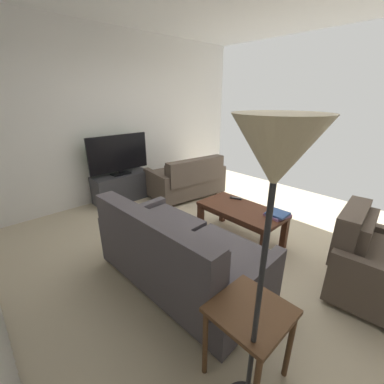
{
  "coord_description": "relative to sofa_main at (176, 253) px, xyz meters",
  "views": [
    {
      "loc": [
        -1.71,
        2.31,
        1.79
      ],
      "look_at": [
        0.52,
        0.25,
        0.62
      ],
      "focal_mm": 23.23,
      "sensor_mm": 36.0,
      "label": 1
    }
  ],
  "objects": [
    {
      "name": "floor_lamp",
      "position": [
        -1.13,
        0.39,
        1.14
      ],
      "size": [
        0.37,
        0.37,
        1.74
      ],
      "color": "#262628",
      "rests_on": "ground"
    },
    {
      "name": "sofa_main",
      "position": [
        0.0,
        0.0,
        0.0
      ],
      "size": [
        1.75,
        0.97,
        0.87
      ],
      "color": "black",
      "rests_on": "ground"
    },
    {
      "name": "wall_right",
      "position": [
        2.66,
        -1.04,
        1.06
      ],
      "size": [
        0.12,
        5.13,
        2.84
      ],
      "primitive_type": "cube",
      "color": "white",
      "rests_on": "ground"
    },
    {
      "name": "end_table",
      "position": [
        -1.0,
        0.23,
        0.11
      ],
      "size": [
        0.45,
        0.45,
        0.58
      ],
      "color": "brown",
      "rests_on": "ground"
    },
    {
      "name": "loveseat_near",
      "position": [
        1.7,
        -1.67,
        -0.02
      ],
      "size": [
        0.97,
        1.42,
        0.77
      ],
      "color": "black",
      "rests_on": "ground"
    },
    {
      "name": "armchair_side",
      "position": [
        -1.39,
        -1.27,
        -0.01
      ],
      "size": [
        0.93,
        0.97,
        0.83
      ],
      "color": "black",
      "rests_on": "ground"
    },
    {
      "name": "book_stack",
      "position": [
        -0.35,
        -1.27,
        0.12
      ],
      "size": [
        0.26,
        0.29,
        0.05
      ],
      "color": "#996699",
      "rests_on": "coffee_table"
    },
    {
      "name": "flat_tv",
      "position": [
        2.36,
        -0.67,
        0.49
      ],
      "size": [
        0.2,
        1.08,
        0.69
      ],
      "color": "black",
      "rests_on": "tv_stand"
    },
    {
      "name": "coffee_table",
      "position": [
        0.08,
        -1.14,
        0.02
      ],
      "size": [
        1.08,
        0.56,
        0.46
      ],
      "color": "#4C2819",
      "rests_on": "ground"
    },
    {
      "name": "ground_plane",
      "position": [
        0.11,
        -1.04,
        -0.37
      ],
      "size": [
        5.1,
        5.13,
        0.01
      ],
      "primitive_type": "cube",
      "color": "beige"
    },
    {
      "name": "tv_stand",
      "position": [
        2.36,
        -0.67,
        -0.11
      ],
      "size": [
        0.41,
        1.01,
        0.5
      ],
      "color": "#38383D",
      "rests_on": "ground"
    },
    {
      "name": "tv_remote",
      "position": [
        0.32,
        -1.33,
        0.11
      ],
      "size": [
        0.16,
        0.1,
        0.02
      ],
      "color": "black",
      "rests_on": "coffee_table"
    }
  ]
}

